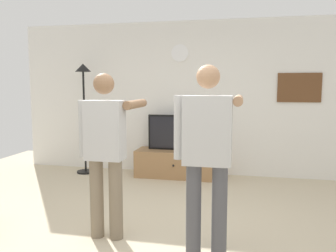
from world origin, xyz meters
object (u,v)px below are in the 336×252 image
at_px(floor_lamp, 84,95).
at_px(person_standing_nearer_lamp, 106,147).
at_px(framed_picture, 299,88).
at_px(person_standing_nearer_couch, 207,150).
at_px(television, 177,133).
at_px(wall_clock, 180,53).
at_px(tv_stand, 176,163).

xyz_separation_m(floor_lamp, person_standing_nearer_lamp, (1.42, -2.45, -0.44)).
height_order(framed_picture, person_standing_nearer_couch, framed_picture).
bearing_deg(television, floor_lamp, -175.46).
distance_m(television, wall_clock, 1.40).
bearing_deg(television, tv_stand, -90.00).
bearing_deg(person_standing_nearer_couch, person_standing_nearer_lamp, 169.80).
distance_m(framed_picture, person_standing_nearer_couch, 3.30).
bearing_deg(wall_clock, person_standing_nearer_lamp, -95.04).
xyz_separation_m(wall_clock, floor_lamp, (-1.66, -0.38, -0.74)).
bearing_deg(tv_stand, floor_lamp, -177.06).
bearing_deg(framed_picture, person_standing_nearer_lamp, -128.57).
bearing_deg(floor_lamp, television, 4.54).
distance_m(wall_clock, floor_lamp, 1.86).
bearing_deg(tv_stand, person_standing_nearer_couch, -73.58).
xyz_separation_m(tv_stand, floor_lamp, (-1.66, -0.09, 1.17)).
height_order(television, wall_clock, wall_clock).
bearing_deg(floor_lamp, person_standing_nearer_lamp, -60.04).
bearing_deg(wall_clock, tv_stand, -90.00).
relative_size(television, person_standing_nearer_lamp, 0.60).
xyz_separation_m(tv_stand, person_standing_nearer_lamp, (-0.25, -2.54, 0.73)).
bearing_deg(person_standing_nearer_couch, tv_stand, 106.42).
relative_size(tv_stand, wall_clock, 4.61).
relative_size(wall_clock, framed_picture, 0.43).
height_order(wall_clock, framed_picture, wall_clock).
relative_size(television, wall_clock, 3.36).
xyz_separation_m(television, wall_clock, (0.00, 0.24, 1.38)).
bearing_deg(framed_picture, television, -172.95).
bearing_deg(wall_clock, person_standing_nearer_couch, -75.08).
bearing_deg(tv_stand, person_standing_nearer_lamp, -95.61).
bearing_deg(wall_clock, television, -90.00).
relative_size(wall_clock, floor_lamp, 0.15).
relative_size(person_standing_nearer_lamp, person_standing_nearer_couch, 0.97).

